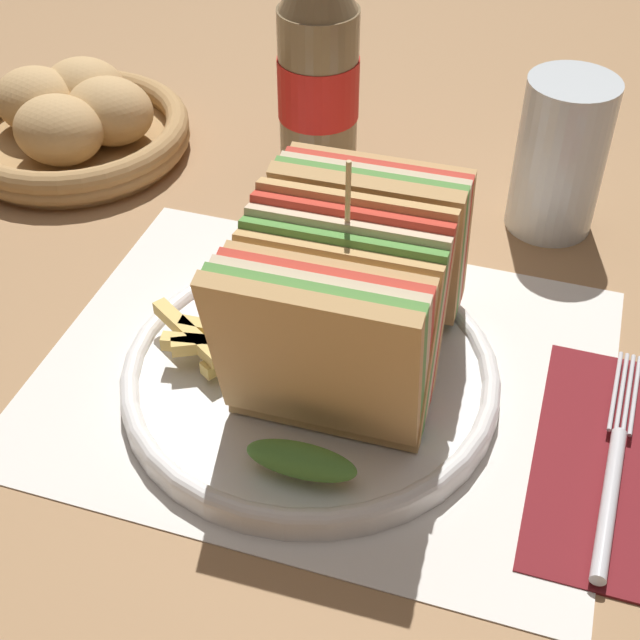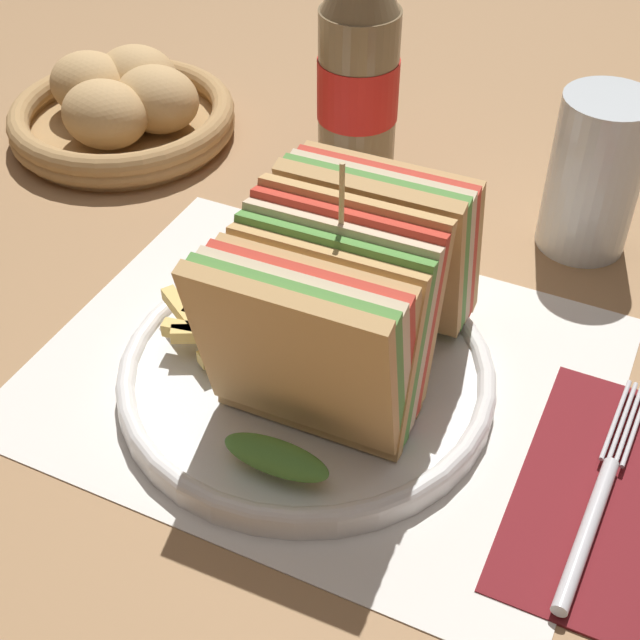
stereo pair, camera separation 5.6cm
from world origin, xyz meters
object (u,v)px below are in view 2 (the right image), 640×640
coke_bottle_near (359,65)px  bread_basket (123,110)px  plate_main (307,374)px  club_sandwich (342,302)px  fork (596,507)px  glass_near (592,184)px

coke_bottle_near → bread_basket: 0.23m
plate_main → club_sandwich: bearing=11.8°
fork → glass_near: bearing=107.0°
plate_main → bread_basket: bearing=143.0°
fork → coke_bottle_near: 0.39m
club_sandwich → fork: bearing=-9.7°
plate_main → coke_bottle_near: coke_bottle_near is taller
plate_main → fork: size_ratio=1.34×
plate_main → club_sandwich: size_ratio=1.19×
bread_basket → plate_main: bearing=-37.0°
club_sandwich → coke_bottle_near: size_ratio=0.87×
club_sandwich → bread_basket: (-0.31, 0.21, -0.05)m
fork → glass_near: glass_near is taller
club_sandwich → fork: club_sandwich is taller
coke_bottle_near → glass_near: coke_bottle_near is taller
glass_near → fork: bearing=-75.4°
club_sandwich → coke_bottle_near: bearing=111.3°
club_sandwich → bread_basket: club_sandwich is taller
club_sandwich → bread_basket: bearing=145.5°
glass_near → club_sandwich: bearing=-114.3°
glass_near → coke_bottle_near: bearing=174.7°
fork → plate_main: bearing=175.1°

